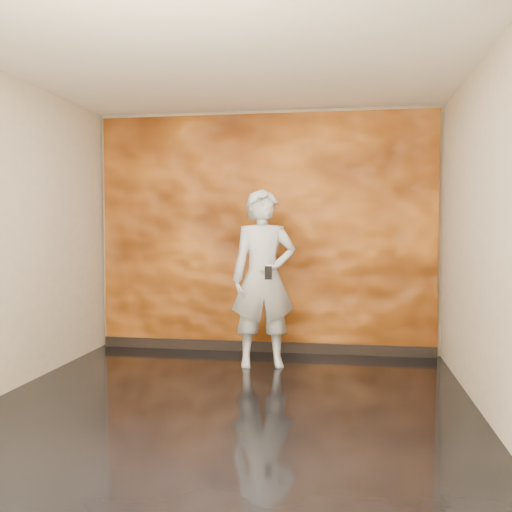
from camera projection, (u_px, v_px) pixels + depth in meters
name	position (u px, v px, depth m)	size (l,w,h in m)	color
room	(230.00, 234.00, 4.68)	(4.02, 4.02, 2.81)	black
feature_wall	(264.00, 233.00, 6.62)	(3.90, 0.06, 2.75)	orange
baseboard	(264.00, 347.00, 6.65)	(3.90, 0.04, 0.12)	black
man	(264.00, 278.00, 5.94)	(0.67, 0.44, 1.84)	#9BA1AA
phone	(268.00, 273.00, 5.63)	(0.07, 0.01, 0.13)	black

